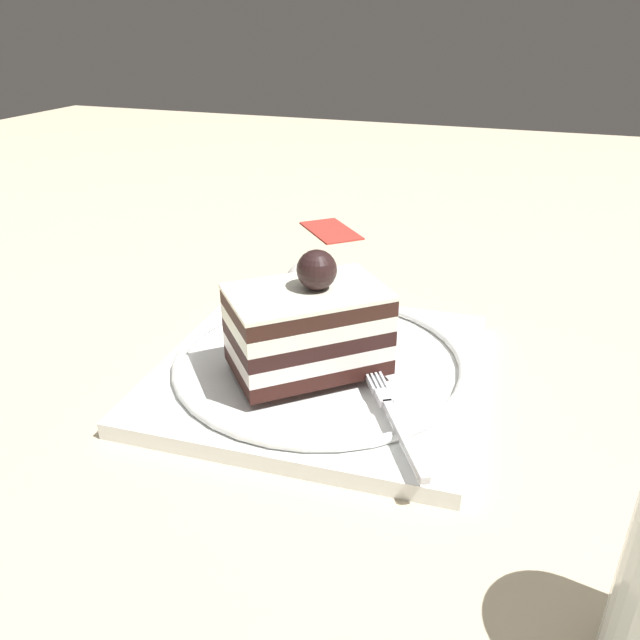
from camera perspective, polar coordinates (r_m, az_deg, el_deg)
ground_plane at (r=0.52m, az=-1.80°, el=-3.30°), size 2.40×2.40×0.00m
dessert_plate at (r=0.49m, az=0.00°, el=-4.21°), size 0.25×0.25×0.02m
cake_slice at (r=0.45m, az=-1.11°, el=-0.57°), size 0.13×0.13×0.09m
whipped_cream_dollop at (r=0.54m, az=-0.92°, el=3.08°), size 0.05×0.05×0.05m
fork at (r=0.42m, az=6.59°, el=-8.45°), size 0.11×0.07×0.00m
folded_napkin at (r=0.82m, az=1.00°, el=8.21°), size 0.10×0.10×0.00m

